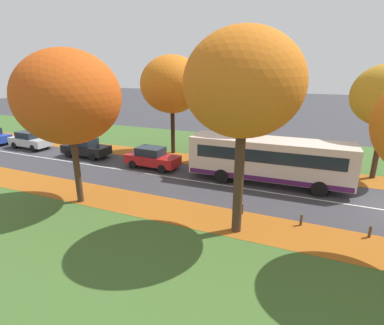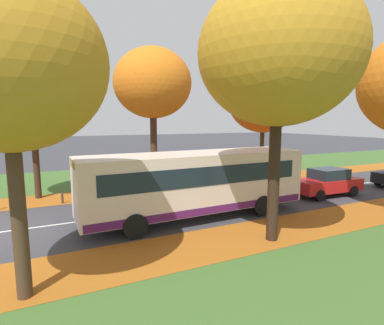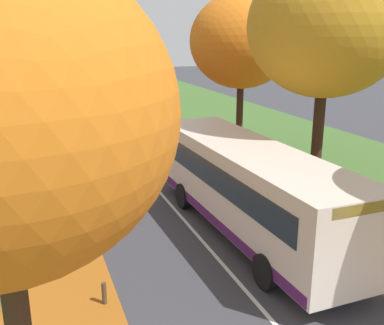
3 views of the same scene
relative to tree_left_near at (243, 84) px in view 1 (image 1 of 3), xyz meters
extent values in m
cube|color=#9E5619|center=(0.68, 5.50, -6.77)|extent=(2.80, 60.00, 0.00)
cube|color=#3D6028|center=(14.48, 11.50, -6.77)|extent=(12.00, 90.00, 0.01)
cube|color=#9E5619|center=(9.88, 5.50, -6.77)|extent=(2.80, 60.00, 0.00)
cube|color=silver|center=(5.28, 11.50, -6.77)|extent=(0.12, 80.00, 0.01)
cylinder|color=#422D1E|center=(0.00, 0.00, -4.31)|extent=(0.44, 0.44, 4.94)
ellipsoid|color=orange|center=(0.00, 0.00, 0.04)|extent=(5.00, 5.00, 4.50)
cylinder|color=#422D1E|center=(-0.35, 9.18, -4.83)|extent=(0.35, 0.35, 3.90)
ellipsoid|color=#C64C14|center=(-0.35, 9.18, -0.82)|extent=(5.48, 5.48, 4.93)
cylinder|color=#422D1E|center=(10.76, -6.97, -4.77)|extent=(0.36, 0.36, 4.01)
cylinder|color=black|center=(10.52, 1.10, -4.47)|extent=(0.42, 0.42, 4.62)
ellipsoid|color=#B27F1E|center=(10.52, 1.10, -0.06)|extent=(5.59, 5.59, 5.03)
cylinder|color=black|center=(11.10, 8.88, -4.76)|extent=(0.36, 0.36, 4.03)
ellipsoid|color=orange|center=(11.10, 8.88, -0.72)|extent=(5.40, 5.40, 4.86)
cylinder|color=#4C3823|center=(1.78, -5.77, -6.49)|extent=(0.12, 0.12, 0.58)
cylinder|color=#4C3823|center=(1.71, -2.80, -6.48)|extent=(0.12, 0.12, 0.59)
cylinder|color=#4C3823|center=(1.78, 0.16, -6.49)|extent=(0.12, 0.12, 0.58)
cube|color=beige|center=(6.93, -0.28, -5.05)|extent=(2.78, 10.46, 2.50)
cube|color=#19232D|center=(7.07, -5.41, -4.70)|extent=(2.30, 0.16, 1.30)
cube|color=#19232D|center=(6.93, -0.28, -4.65)|extent=(2.79, 9.22, 0.80)
cube|color=#4C1951|center=(6.93, -0.28, -6.12)|extent=(2.79, 10.26, 0.32)
cube|color=yellow|center=(7.07, -5.43, -3.98)|extent=(1.75, 0.13, 0.28)
cylinder|color=black|center=(8.20, -3.47, -6.30)|extent=(0.33, 0.97, 0.96)
cylinder|color=black|center=(5.83, -3.53, -6.30)|extent=(0.33, 0.97, 0.96)
cylinder|color=black|center=(8.04, 2.61, -6.30)|extent=(0.33, 0.97, 0.96)
cylinder|color=black|center=(5.66, 2.55, -6.30)|extent=(0.33, 0.97, 0.96)
cube|color=#B21919|center=(6.64, 8.43, -6.11)|extent=(1.87, 4.27, 0.70)
cube|color=#19232D|center=(6.65, 8.58, -5.46)|extent=(1.53, 2.07, 0.60)
cylinder|color=black|center=(7.37, 7.10, -6.46)|extent=(0.25, 0.65, 0.64)
cylinder|color=black|center=(5.81, 7.16, -6.46)|extent=(0.25, 0.65, 0.64)
cylinder|color=black|center=(7.48, 9.70, -6.46)|extent=(0.25, 0.65, 0.64)
cylinder|color=black|center=(5.91, 9.76, -6.46)|extent=(0.25, 0.65, 0.64)
cube|color=black|center=(7.00, 15.26, -6.11)|extent=(1.73, 4.21, 0.70)
cube|color=#19232D|center=(7.00, 15.41, -5.46)|extent=(1.46, 2.03, 0.60)
cylinder|color=black|center=(7.79, 13.96, -6.46)|extent=(0.22, 0.64, 0.64)
cylinder|color=black|center=(6.23, 13.95, -6.46)|extent=(0.22, 0.64, 0.64)
cylinder|color=black|center=(7.78, 16.57, -6.46)|extent=(0.22, 0.64, 0.64)
cylinder|color=black|center=(6.21, 16.56, -6.46)|extent=(0.22, 0.64, 0.64)
cube|color=#B7BABF|center=(7.19, 22.23, -6.11)|extent=(1.89, 4.27, 0.70)
cube|color=#19232D|center=(7.20, 22.38, -5.46)|extent=(1.53, 2.08, 0.60)
cylinder|color=black|center=(7.92, 20.89, -6.46)|extent=(0.25, 0.65, 0.64)
cylinder|color=black|center=(6.35, 20.96, -6.46)|extent=(0.25, 0.65, 0.64)
cylinder|color=black|center=(8.03, 23.49, -6.46)|extent=(0.25, 0.65, 0.64)
cylinder|color=black|center=(6.47, 23.56, -6.46)|extent=(0.25, 0.65, 0.64)
cylinder|color=black|center=(7.57, 26.02, -6.46)|extent=(0.24, 0.65, 0.64)
camera|label=1|loc=(-12.46, -3.01, 0.65)|focal=28.00mm
camera|label=2|loc=(18.90, -6.17, -2.37)|focal=28.00mm
camera|label=3|loc=(0.37, -12.71, -0.25)|focal=42.00mm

